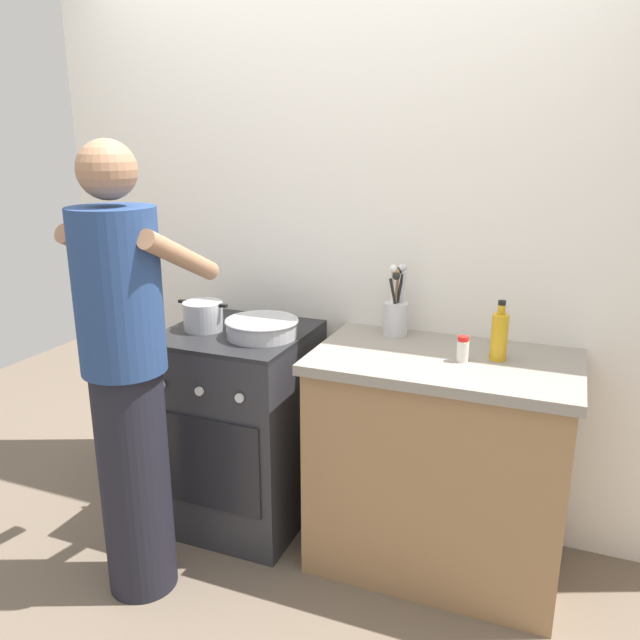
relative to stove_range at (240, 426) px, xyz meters
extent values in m
plane|color=#6B5B4C|center=(0.35, -0.15, -0.45)|extent=(6.00, 6.00, 0.00)
cube|color=silver|center=(0.55, 0.35, 0.80)|extent=(3.20, 0.10, 2.50)
cube|color=#99724C|center=(0.90, 0.00, -0.02)|extent=(0.96, 0.56, 0.86)
cube|color=gray|center=(0.90, 0.00, 0.43)|extent=(1.00, 0.60, 0.04)
cube|color=#2D2D33|center=(0.00, 0.00, -0.01)|extent=(0.60, 0.60, 0.88)
cube|color=#232326|center=(0.00, 0.00, 0.44)|extent=(0.60, 0.60, 0.02)
cube|color=black|center=(0.00, -0.30, -0.03)|extent=(0.51, 0.01, 0.40)
cylinder|color=silver|center=(-0.18, -0.31, 0.29)|extent=(0.04, 0.01, 0.04)
cylinder|color=silver|center=(0.00, -0.31, 0.29)|extent=(0.04, 0.01, 0.04)
cylinder|color=silver|center=(0.18, -0.31, 0.29)|extent=(0.04, 0.01, 0.04)
cylinder|color=#B2B2B7|center=(-0.14, -0.03, 0.51)|extent=(0.17, 0.17, 0.12)
cube|color=black|center=(-0.24, -0.03, 0.57)|extent=(0.04, 0.02, 0.01)
cube|color=black|center=(-0.04, -0.03, 0.57)|extent=(0.04, 0.02, 0.01)
cylinder|color=#B7B7BC|center=(0.14, -0.03, 0.49)|extent=(0.30, 0.30, 0.07)
torus|color=#B7B7BC|center=(0.14, -0.03, 0.52)|extent=(0.31, 0.31, 0.01)
cylinder|color=silver|center=(0.65, 0.20, 0.52)|extent=(0.10, 0.10, 0.14)
cylinder|color=silver|center=(0.67, 0.21, 0.60)|extent=(0.03, 0.03, 0.26)
sphere|color=silver|center=(0.67, 0.21, 0.74)|extent=(0.03, 0.03, 0.03)
cylinder|color=black|center=(0.65, 0.19, 0.59)|extent=(0.06, 0.01, 0.22)
sphere|color=black|center=(0.65, 0.19, 0.71)|extent=(0.03, 0.03, 0.03)
cylinder|color=white|center=(0.64, 0.19, 0.60)|extent=(0.04, 0.06, 0.26)
sphere|color=white|center=(0.64, 0.19, 0.74)|extent=(0.03, 0.03, 0.03)
cylinder|color=#B7BABF|center=(0.67, 0.21, 0.60)|extent=(0.04, 0.05, 0.26)
sphere|color=#B7BABF|center=(0.67, 0.21, 0.74)|extent=(0.03, 0.03, 0.03)
cylinder|color=#9E7547|center=(0.65, 0.20, 0.59)|extent=(0.01, 0.06, 0.24)
sphere|color=#9E7547|center=(0.65, 0.20, 0.72)|extent=(0.03, 0.03, 0.03)
cylinder|color=black|center=(0.65, 0.20, 0.59)|extent=(0.05, 0.03, 0.24)
sphere|color=black|center=(0.65, 0.20, 0.73)|extent=(0.03, 0.03, 0.03)
cylinder|color=silver|center=(0.97, -0.02, 0.49)|extent=(0.04, 0.04, 0.08)
cylinder|color=red|center=(0.97, -0.02, 0.54)|extent=(0.04, 0.04, 0.02)
cylinder|color=gold|center=(1.09, 0.05, 0.54)|extent=(0.06, 0.06, 0.18)
cylinder|color=gold|center=(1.09, 0.05, 0.64)|extent=(0.03, 0.03, 0.04)
cylinder|color=black|center=(1.09, 0.05, 0.67)|extent=(0.03, 0.03, 0.02)
cylinder|color=black|center=(-0.14, -0.57, 0.00)|extent=(0.26, 0.26, 0.90)
cylinder|color=navy|center=(-0.14, -0.57, 0.74)|extent=(0.30, 0.30, 0.58)
sphere|color=#A07254|center=(-0.14, -0.57, 1.15)|extent=(0.20, 0.20, 0.20)
cylinder|color=#A07254|center=(-0.31, -0.43, 0.85)|extent=(0.07, 0.41, 0.24)
cylinder|color=#A07254|center=(0.03, -0.43, 0.85)|extent=(0.07, 0.41, 0.24)
camera|label=1|loc=(1.30, -2.27, 1.25)|focal=35.42mm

